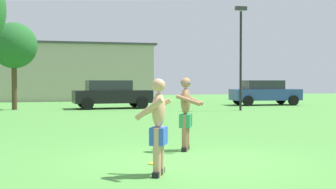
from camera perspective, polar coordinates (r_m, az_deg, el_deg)
The scene contains 9 objects.
ground_plane at distance 9.19m, azimuth 2.14°, elevation -8.15°, with size 80.00×80.00×0.00m, color #4C8E3D.
player_with_cap at distance 10.41m, azimuth 2.23°, elevation -1.97°, with size 0.73×0.83×1.66m.
player_in_blue at distance 7.69m, azimuth -1.22°, elevation -3.76°, with size 0.71×0.74×1.61m.
frisbee at distance 8.83m, azimuth -1.51°, elevation -8.48°, with size 0.28×0.28×0.03m, color yellow.
car_blue_mid_lot at distance 30.13m, azimuth 11.81°, elevation 0.28°, with size 4.41×2.25×1.58m.
car_black_far_end at distance 26.11m, azimuth -7.02°, elevation 0.09°, with size 4.37×2.18×1.58m.
lamp_post at distance 24.50m, azimuth 8.97°, elevation 5.88°, with size 0.60×0.24×5.42m.
outbuilding_behind_lot at distance 38.70m, azimuth -12.06°, elevation 2.72°, with size 13.06×7.22×4.49m.
tree_behind_players at distance 26.17m, azimuth -18.48°, elevation 5.71°, with size 2.46×2.46×4.68m.
Camera 1 is at (-2.71, -8.64, 1.58)m, focal length 49.41 mm.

